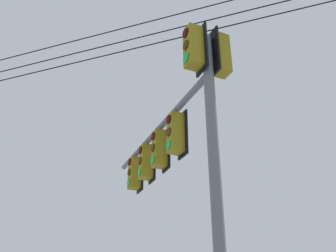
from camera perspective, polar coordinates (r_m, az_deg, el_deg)
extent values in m
cylinder|color=slate|center=(5.74, 7.85, -13.17)|extent=(0.20, 0.20, 6.91)
cylinder|color=slate|center=(8.89, -1.95, -1.00)|extent=(3.85, 3.91, 0.14)
cube|color=olive|center=(7.04, 4.07, 12.41)|extent=(0.42, 0.42, 0.90)
cube|color=black|center=(7.10, 5.32, 12.04)|extent=(0.34, 0.34, 1.04)
cylinder|color=#360503|center=(7.17, 2.78, 14.61)|extent=(0.16, 0.16, 0.20)
cylinder|color=#3C2703|center=(6.98, 2.83, 12.77)|extent=(0.16, 0.16, 0.20)
cylinder|color=green|center=(6.79, 2.89, 10.83)|extent=(0.16, 0.16, 0.20)
cube|color=olive|center=(7.28, 8.36, 11.11)|extent=(0.42, 0.42, 0.90)
cube|color=black|center=(7.20, 7.18, 11.48)|extent=(0.34, 0.34, 1.04)
cylinder|color=#360503|center=(7.54, 9.30, 12.56)|extent=(0.16, 0.16, 0.20)
cylinder|color=#3C2703|center=(7.35, 9.48, 10.76)|extent=(0.16, 0.16, 0.20)
cylinder|color=green|center=(7.17, 9.66, 8.87)|extent=(0.16, 0.16, 0.20)
cube|color=olive|center=(7.69, 1.21, -1.15)|extent=(0.42, 0.42, 0.90)
cube|color=black|center=(7.76, 2.35, -1.38)|extent=(0.34, 0.34, 1.04)
cylinder|color=#360503|center=(7.77, 0.08, 1.05)|extent=(0.16, 0.16, 0.20)
cylinder|color=#3C2703|center=(7.63, 0.08, -0.93)|extent=(0.16, 0.16, 0.20)
cylinder|color=green|center=(7.50, 0.08, -2.99)|extent=(0.16, 0.16, 0.20)
cube|color=olive|center=(8.45, -1.36, -3.65)|extent=(0.42, 0.42, 0.90)
cube|color=black|center=(8.50, -0.28, -3.82)|extent=(0.35, 0.33, 1.04)
cylinder|color=#360503|center=(8.52, -2.38, -1.64)|extent=(0.17, 0.16, 0.20)
cylinder|color=#3C2703|center=(8.40, -2.42, -3.48)|extent=(0.17, 0.16, 0.20)
cylinder|color=green|center=(8.28, -2.46, -5.38)|extent=(0.17, 0.16, 0.20)
cube|color=olive|center=(9.23, -3.51, -5.72)|extent=(0.42, 0.42, 0.90)
cube|color=black|center=(9.28, -2.51, -5.87)|extent=(0.35, 0.33, 1.04)
cylinder|color=#360503|center=(9.30, -4.42, -3.85)|extent=(0.17, 0.16, 0.20)
cylinder|color=#3C2703|center=(9.19, -4.49, -5.57)|extent=(0.17, 0.16, 0.20)
cylinder|color=green|center=(9.08, -4.56, -7.33)|extent=(0.17, 0.16, 0.20)
cube|color=olive|center=(10.04, -5.33, -7.45)|extent=(0.42, 0.42, 0.90)
cube|color=black|center=(10.09, -4.41, -7.59)|extent=(0.34, 0.34, 1.04)
cylinder|color=#360503|center=(10.10, -6.15, -5.72)|extent=(0.16, 0.16, 0.20)
cylinder|color=#3C2703|center=(9.99, -6.23, -7.32)|extent=(0.16, 0.16, 0.20)
cylinder|color=green|center=(9.90, -6.32, -8.95)|extent=(0.16, 0.16, 0.20)
cylinder|color=black|center=(7.66, -1.33, 13.16)|extent=(1.38, 21.67, 0.46)
cylinder|color=black|center=(7.84, -1.31, 14.69)|extent=(1.38, 21.67, 0.46)
cylinder|color=black|center=(8.10, -1.28, 16.71)|extent=(1.38, 21.67, 0.46)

